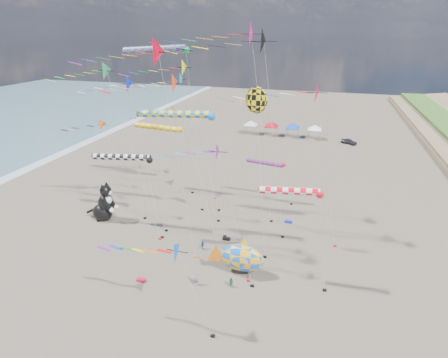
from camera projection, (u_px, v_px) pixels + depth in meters
name	position (u px, v px, depth m)	size (l,w,h in m)	color
ground	(172.00, 318.00, 30.61)	(260.00, 260.00, 0.00)	#50463B
delta_kite_0	(238.00, 36.00, 38.42)	(16.00, 2.99, 24.47)	#F30C80
delta_kite_1	(200.00, 158.00, 30.62)	(10.19, 1.95, 14.26)	#83208A
delta_kite_2	(178.00, 81.00, 47.11)	(10.65, 2.10, 18.31)	#0B98D1
delta_kite_3	(266.00, 43.00, 34.68)	(12.91, 2.83, 23.76)	black
delta_kite_4	(310.00, 96.00, 35.18)	(12.98, 2.32, 18.69)	#F20030
delta_kite_5	(98.00, 73.00, 36.06)	(11.72, 2.05, 20.57)	#1F894B
delta_kite_6	(172.00, 251.00, 26.49)	(8.91, 1.92, 9.16)	blue
delta_kite_7	(176.00, 69.00, 42.86)	(12.91, 2.22, 20.34)	#E9F606
delta_kite_8	(122.00, 88.00, 36.36)	(8.68, 1.97, 19.04)	#0A20E2
delta_kite_9	(151.00, 54.00, 31.34)	(12.22, 2.85, 22.98)	red
delta_kite_10	(170.00, 88.00, 32.38)	(11.98, 2.16, 19.71)	#FF3F14
delta_kite_11	(104.00, 127.00, 43.17)	(9.21, 1.63, 13.51)	orange
delta_kite_12	(176.00, 113.00, 41.97)	(9.84, 1.67, 15.36)	orange
windsock_0	(178.00, 115.00, 38.29)	(10.39, 0.85, 15.21)	blue
windsock_1	(267.00, 164.00, 49.26)	(6.96, 0.61, 6.31)	red
windsock_2	(158.00, 50.00, 42.11)	(9.94, 0.97, 21.60)	#177F46
windsock_3	(124.00, 158.00, 41.52)	(9.22, 0.80, 9.75)	black
windsock_4	(160.00, 128.00, 51.45)	(8.96, 0.86, 10.51)	gold
windsock_5	(293.00, 192.00, 30.85)	(7.09, 0.70, 10.52)	red
angelfish_kite	(254.00, 102.00, 34.51)	(3.74, 3.02, 18.24)	yellow
cat_inflatable	(103.00, 201.00, 45.57)	(4.01, 2.00, 5.41)	black
fish_inflatable	(241.00, 258.00, 35.51)	(6.18, 2.53, 4.30)	blue
person_adult	(196.00, 279.00, 34.34)	(0.56, 0.37, 1.53)	gray
child_green	(231.00, 283.00, 34.08)	(0.54, 0.42, 1.10)	#167241
child_blue	(203.00, 245.00, 40.09)	(0.66, 0.28, 1.13)	#265CB1
kite_bag_0	(226.00, 239.00, 42.01)	(0.90, 0.44, 0.30)	black
kite_bag_1	(141.00, 280.00, 35.05)	(0.90, 0.44, 0.30)	red
kite_bag_2	(288.00, 222.00, 45.76)	(0.90, 0.44, 0.30)	#131CC6
tent_row	(282.00, 123.00, 81.95)	(19.20, 4.20, 3.80)	silver
parked_car	(349.00, 141.00, 77.27)	(1.42, 3.52, 1.20)	#26262D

